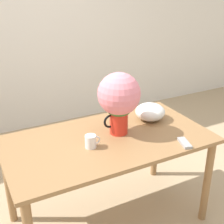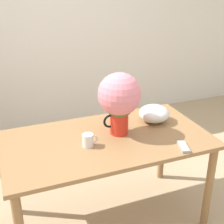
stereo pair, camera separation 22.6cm
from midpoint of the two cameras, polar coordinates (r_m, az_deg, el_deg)
The scene contains 7 objects.
ground_plane at distance 2.79m, azimuth 0.71°, elevation -18.23°, with size 12.00×12.00×0.00m, color tan.
wall_back at distance 4.00m, azimuth -10.23°, elevation 15.32°, with size 8.00×0.05×2.60m.
table at distance 2.35m, azimuth 1.82°, elevation -6.94°, with size 1.52×0.83×0.76m.
flower_vase at distance 2.26m, azimuth 4.21°, elevation 2.43°, with size 0.32×0.32×0.47m.
coffee_mug at distance 2.18m, azimuth -1.40°, elevation -5.25°, with size 0.11×0.08×0.09m.
white_bowl at distance 2.57m, azimuth 10.19°, elevation -0.33°, with size 0.25×0.25×0.14m.
remote_control at distance 2.25m, azimuth 15.79°, elevation -6.23°, with size 0.10×0.16×0.02m.
Camera 2 is at (-0.68, -1.96, 1.87)m, focal length 50.00 mm.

